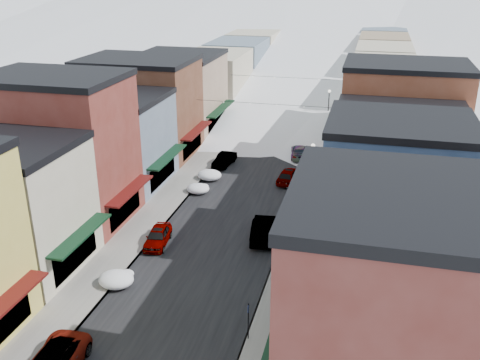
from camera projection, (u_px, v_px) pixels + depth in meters
The scene contains 34 objects.
road at pixel (293, 113), 78.92m from camera, with size 10.00×160.00×0.01m, color black.
sidewalk_left at pixel (250, 110), 80.36m from camera, with size 3.20×160.00×0.15m, color gray.
sidewalk_right at pixel (338, 115), 77.43m from camera, with size 3.20×160.00×0.15m, color gray.
curb_left at pixel (260, 110), 80.02m from camera, with size 0.10×160.00×0.15m, color slate.
curb_right at pixel (327, 115), 77.77m from camera, with size 0.10×160.00×0.15m, color slate.
bldg_l_cream at pixel (6, 206), 37.35m from camera, with size 11.30×8.20×9.50m.
bldg_l_brick_near at pixel (59, 149), 44.09m from camera, with size 12.30×8.20×12.50m.
bldg_l_grayblue at pixel (113, 140), 52.28m from camera, with size 11.30×9.20×9.00m.
bldg_l_brick_far at pixel (141, 107), 60.22m from camera, with size 13.30×9.20×11.00m.
bldg_l_tan at pixel (180, 92), 69.18m from camera, with size 11.30×11.20×10.00m.
bldg_r_brick_near at pixel (418, 332), 22.26m from camera, with size 12.30×9.20×12.50m.
bldg_r_green at pixel (397, 256), 31.03m from camera, with size 11.30×9.20×9.50m.
bldg_r_blue at pixel (394, 189), 38.93m from camera, with size 11.30×9.20×10.50m.
bldg_r_cream at pixel (397, 158), 47.20m from camera, with size 12.30×9.20×9.00m.
bldg_r_brick_far at pixel (402, 119), 54.71m from camera, with size 13.30×9.20×11.50m.
bldg_r_tan at pixel (389, 104), 64.31m from camera, with size 11.30×11.20×9.50m.
distant_blocks at pixel (313, 60), 98.11m from camera, with size 34.00×55.00×8.00m.
overhead_cables at pixel (279, 89), 65.35m from camera, with size 16.40×15.04×0.04m.
car_silver_sedan at pixel (158, 236), 41.79m from camera, with size 1.62×4.03×1.37m, color #989A9F.
car_dark_hatch at pixel (224, 160), 58.22m from camera, with size 1.42×4.07×1.34m, color black.
car_silver_wagon at pixel (253, 122), 71.64m from camera, with size 2.22×5.46×1.58m, color #9EA0A6.
car_green_sedan at pixel (263, 229), 42.69m from camera, with size 1.72×4.94×1.63m, color black.
car_gray_suv at pixel (289, 175), 53.74m from camera, with size 1.73×4.31×1.47m, color #9EA2A7.
car_black_sedan at pixel (300, 152), 60.60m from camera, with size 1.96×4.83×1.40m, color black.
car_lane_silver at pixel (281, 107), 79.13m from camera, with size 1.68×4.17×1.42m, color #9C9EA4.
car_lane_white at pixel (309, 89), 90.31m from camera, with size 2.57×5.58×1.55m, color silver.
parking_sign at pixel (248, 318), 30.71m from camera, with size 0.07×0.33×2.44m.
trash_can at pixel (298, 229), 42.96m from camera, with size 0.61×0.61×1.03m.
streetlamp_near at pixel (312, 162), 49.91m from camera, with size 0.41×0.41×4.95m.
streetlamp_far at pixel (329, 102), 72.03m from camera, with size 0.39×0.39×4.69m.
planter_far at pixel (296, 313), 33.03m from camera, with size 0.34×0.34×0.61m, color #325E2A.
snow_pile_near at pixel (117, 279), 36.50m from camera, with size 2.45×2.71×1.04m.
snow_pile_mid at pixel (199, 188), 51.32m from camera, with size 2.19×2.55×0.93m.
snow_pile_far at pixel (210, 175), 54.45m from camera, with size 2.46×2.71×1.04m.
Camera 1 is at (10.85, -16.49, 20.50)m, focal length 40.00 mm.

